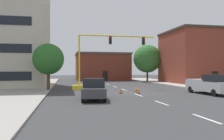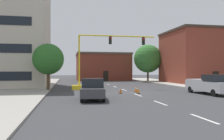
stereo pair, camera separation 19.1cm
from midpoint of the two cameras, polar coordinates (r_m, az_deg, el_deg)
name	(u,v)px [view 1 (the left image)]	position (r m, az deg, el deg)	size (l,w,h in m)	color
ground_plane	(130,92)	(25.42, 4.27, -5.48)	(160.00, 160.00, 0.00)	#38383A
sidewalk_left	(30,87)	(32.82, -19.97, -4.10)	(6.00, 56.00, 0.14)	#9E998E
sidewalk_right	(189,85)	(37.37, 18.45, -3.59)	(6.00, 56.00, 0.14)	#B2ADA3
lane_stripe_seg_0	(206,119)	(12.64, 21.94, -11.13)	(0.16, 2.40, 0.01)	silver
lane_stripe_seg_1	(161,103)	(17.44, 11.88, -8.02)	(0.16, 2.40, 0.01)	silver
lane_stripe_seg_2	(138,95)	(22.56, 6.33, -6.17)	(0.16, 2.40, 0.01)	silver
lane_stripe_seg_3	(124,90)	(27.82, 2.88, -4.99)	(0.16, 2.40, 0.01)	silver
lane_stripe_seg_4	(115,87)	(33.16, 0.54, -4.17)	(0.16, 2.40, 0.01)	silver
lane_stripe_seg_5	(108,84)	(38.55, -1.15, -3.57)	(0.16, 2.40, 0.01)	silver
building_brick_center	(102,67)	(54.26, -2.67, 0.81)	(12.20, 10.23, 6.28)	brown
building_row_right	(196,57)	(44.89, 20.13, 3.06)	(10.70, 11.11, 9.58)	brown
traffic_signal_gantry	(91,71)	(28.62, -5.43, -0.17)	(10.67, 1.20, 6.83)	yellow
tree_right_far	(147,59)	(47.70, 8.67, 2.81)	(5.76, 5.76, 7.62)	#4C3823
tree_left_near	(48,59)	(27.62, -15.75, 2.60)	(3.61, 3.61, 5.50)	#4C3823
pickup_truck_silver	(210,85)	(24.93, 22.97, -3.34)	(2.33, 5.51, 1.99)	#BCBCC1
sedan_dark_gray_near_left	(94,89)	(18.92, -4.88, -4.69)	(2.33, 4.67, 1.74)	#3D3D42
traffic_cone_roadside_a	(136,89)	(25.55, 5.82, -4.77)	(0.36, 0.36, 0.62)	black
traffic_cone_roadside_b	(139,90)	(23.93, 6.39, -4.91)	(0.36, 0.36, 0.77)	black
traffic_cone_roadside_c	(98,88)	(27.69, -3.61, -4.40)	(0.36, 0.36, 0.61)	black
traffic_cone_roadside_d	(121,90)	(23.82, 2.02, -5.09)	(0.36, 0.36, 0.64)	black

